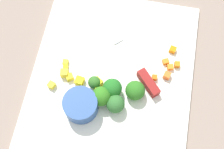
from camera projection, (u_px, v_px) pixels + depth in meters
name	position (u px, v px, depth m)	size (l,w,h in m)	color
ground_plane	(112.00, 78.00, 0.73)	(4.00, 4.00, 0.00)	gray
cutting_board	(112.00, 77.00, 0.72)	(0.44, 0.37, 0.01)	white
prep_bowl	(81.00, 105.00, 0.67)	(0.07, 0.07, 0.04)	#2E5290
chef_knife	(131.00, 59.00, 0.72)	(0.27, 0.25, 0.02)	silver
carrot_dice_0	(170.00, 67.00, 0.72)	(0.01, 0.01, 0.01)	orange
carrot_dice_1	(177.00, 65.00, 0.72)	(0.01, 0.01, 0.01)	orange
carrot_dice_2	(167.00, 76.00, 0.71)	(0.01, 0.01, 0.02)	orange
carrot_dice_3	(166.00, 62.00, 0.72)	(0.01, 0.01, 0.01)	orange
carrot_dice_4	(173.00, 50.00, 0.73)	(0.01, 0.01, 0.01)	orange
carrot_dice_5	(154.00, 78.00, 0.71)	(0.01, 0.01, 0.01)	orange
pepper_dice_0	(65.00, 68.00, 0.72)	(0.01, 0.01, 0.01)	yellow
pepper_dice_1	(80.00, 81.00, 0.70)	(0.02, 0.02, 0.02)	yellow
pepper_dice_2	(97.00, 84.00, 0.70)	(0.02, 0.02, 0.02)	yellow
pepper_dice_3	(66.00, 62.00, 0.72)	(0.01, 0.01, 0.01)	yellow
pepper_dice_4	(64.00, 73.00, 0.71)	(0.02, 0.02, 0.02)	yellow
pepper_dice_5	(52.00, 85.00, 0.70)	(0.01, 0.01, 0.02)	yellow
pepper_dice_6	(70.00, 77.00, 0.71)	(0.02, 0.01, 0.01)	yellow
broccoli_floret_0	(101.00, 96.00, 0.67)	(0.04, 0.04, 0.05)	#93BE60
broccoli_floret_1	(135.00, 91.00, 0.68)	(0.04, 0.04, 0.04)	#91B96C
broccoli_floret_2	(94.00, 82.00, 0.69)	(0.03, 0.03, 0.03)	#91B86A
broccoli_floret_3	(115.00, 104.00, 0.67)	(0.04, 0.04, 0.04)	#8CBE61
broccoli_floret_4	(112.00, 88.00, 0.68)	(0.04, 0.04, 0.05)	#84BF5C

